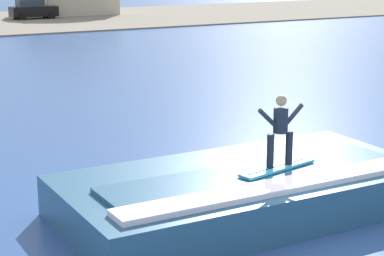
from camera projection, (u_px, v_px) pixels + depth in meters
The scene contains 5 objects.
ground_plane at pixel (287, 224), 14.88m from camera, with size 260.00×260.00×0.00m, color #335696.
wave_crest at pixel (245, 191), 15.49m from camera, with size 8.22×4.09×1.04m.
surfboard at pixel (277, 168), 15.24m from camera, with size 2.12×0.81×0.06m.
surfer at pixel (280, 127), 15.07m from camera, with size 1.20×0.32×1.59m.
car_far_shore at pixel (33, 10), 62.74m from camera, with size 4.16×2.06×1.86m.
Camera 1 is at (-8.60, -11.17, 5.58)m, focal length 64.86 mm.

